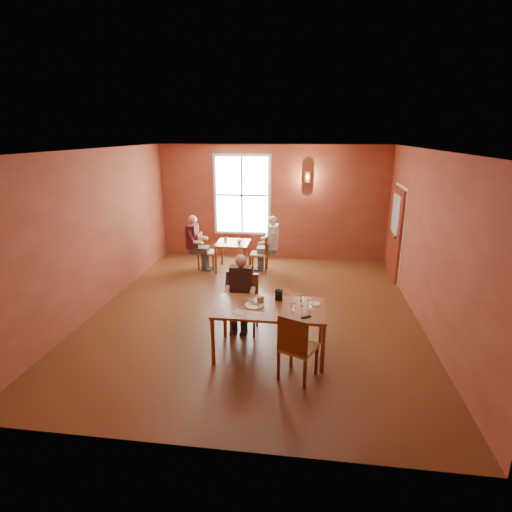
# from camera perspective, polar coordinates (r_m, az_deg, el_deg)

# --- Properties ---
(ground) EXTENTS (6.00, 7.00, 0.01)m
(ground) POSITION_cam_1_polar(r_m,az_deg,el_deg) (7.71, -0.20, -7.92)
(ground) COLOR brown
(ground) RESTS_ON ground
(wall_back) EXTENTS (6.00, 0.04, 3.00)m
(wall_back) POSITION_cam_1_polar(r_m,az_deg,el_deg) (10.61, 2.35, 7.57)
(wall_back) COLOR brown
(wall_back) RESTS_ON ground
(wall_front) EXTENTS (6.00, 0.04, 3.00)m
(wall_front) POSITION_cam_1_polar(r_m,az_deg,el_deg) (3.96, -7.10, -9.53)
(wall_front) COLOR brown
(wall_front) RESTS_ON ground
(wall_left) EXTENTS (0.04, 7.00, 3.00)m
(wall_left) POSITION_cam_1_polar(r_m,az_deg,el_deg) (8.15, -21.64, 3.42)
(wall_left) COLOR brown
(wall_left) RESTS_ON ground
(wall_right) EXTENTS (0.04, 7.00, 3.00)m
(wall_right) POSITION_cam_1_polar(r_m,az_deg,el_deg) (7.43, 23.39, 1.97)
(wall_right) COLOR brown
(wall_right) RESTS_ON ground
(ceiling) EXTENTS (6.00, 7.00, 0.04)m
(ceiling) POSITION_cam_1_polar(r_m,az_deg,el_deg) (6.98, -0.22, 14.97)
(ceiling) COLOR white
(ceiling) RESTS_ON wall_back
(window) EXTENTS (1.36, 0.10, 1.96)m
(window) POSITION_cam_1_polar(r_m,az_deg,el_deg) (10.63, -2.01, 8.69)
(window) COLOR white
(window) RESTS_ON wall_back
(door) EXTENTS (0.12, 1.04, 2.10)m
(door) POSITION_cam_1_polar(r_m,az_deg,el_deg) (9.69, 19.24, 2.97)
(door) COLOR maroon
(door) RESTS_ON ground
(wall_sconce) EXTENTS (0.16, 0.16, 0.28)m
(wall_sconce) POSITION_cam_1_polar(r_m,az_deg,el_deg) (10.37, 7.39, 11.13)
(wall_sconce) COLOR brown
(wall_sconce) RESTS_ON wall_back
(main_table) EXTENTS (1.66, 0.93, 0.78)m
(main_table) POSITION_cam_1_polar(r_m,az_deg,el_deg) (6.19, 1.98, -10.55)
(main_table) COLOR brown
(main_table) RESTS_ON ground
(chair_diner_main) EXTENTS (0.43, 0.43, 0.98)m
(chair_diner_main) POSITION_cam_1_polar(r_m,az_deg,el_deg) (6.79, -1.71, -7.00)
(chair_diner_main) COLOR #3C2411
(chair_diner_main) RESTS_ON ground
(diner_main) EXTENTS (0.50, 0.50, 1.26)m
(diner_main) POSITION_cam_1_polar(r_m,az_deg,el_deg) (6.70, -1.76, -6.02)
(diner_main) COLOR black
(diner_main) RESTS_ON ground
(chair_empty) EXTENTS (0.57, 0.57, 0.98)m
(chair_empty) POSITION_cam_1_polar(r_m,az_deg,el_deg) (5.61, 6.07, -12.67)
(chair_empty) COLOR #533416
(chair_empty) RESTS_ON ground
(plate_food) EXTENTS (0.29, 0.29, 0.04)m
(plate_food) POSITION_cam_1_polar(r_m,az_deg,el_deg) (6.04, -0.24, -6.99)
(plate_food) COLOR white
(plate_food) RESTS_ON main_table
(sandwich) EXTENTS (0.12, 0.12, 0.11)m
(sandwich) POSITION_cam_1_polar(r_m,az_deg,el_deg) (6.11, 0.67, -6.35)
(sandwich) COLOR tan
(sandwich) RESTS_ON main_table
(goblet_a) EXTENTS (0.08, 0.08, 0.19)m
(goblet_a) POSITION_cam_1_polar(r_m,az_deg,el_deg) (6.05, 6.62, -6.30)
(goblet_a) COLOR white
(goblet_a) RESTS_ON main_table
(goblet_b) EXTENTS (0.10, 0.10, 0.20)m
(goblet_b) POSITION_cam_1_polar(r_m,az_deg,el_deg) (5.88, 7.68, -6.99)
(goblet_b) COLOR white
(goblet_b) RESTS_ON main_table
(goblet_c) EXTENTS (0.09, 0.09, 0.18)m
(goblet_c) POSITION_cam_1_polar(r_m,az_deg,el_deg) (5.77, 5.31, -7.48)
(goblet_c) COLOR white
(goblet_c) RESTS_ON main_table
(menu_stand) EXTENTS (0.12, 0.09, 0.19)m
(menu_stand) POSITION_cam_1_polar(r_m,az_deg,el_deg) (6.20, 3.28, -5.61)
(menu_stand) COLOR black
(menu_stand) RESTS_ON main_table
(knife) EXTENTS (0.19, 0.11, 0.00)m
(knife) POSITION_cam_1_polar(r_m,az_deg,el_deg) (5.83, 0.99, -8.10)
(knife) COLOR white
(knife) RESTS_ON main_table
(napkin) EXTENTS (0.20, 0.20, 0.01)m
(napkin) POSITION_cam_1_polar(r_m,az_deg,el_deg) (5.85, -2.42, -8.02)
(napkin) COLOR white
(napkin) RESTS_ON main_table
(side_plate) EXTENTS (0.23, 0.23, 0.01)m
(side_plate) POSITION_cam_1_polar(r_m,az_deg,el_deg) (6.17, 8.36, -6.75)
(side_plate) COLOR white
(side_plate) RESTS_ON main_table
(sunglasses) EXTENTS (0.14, 0.10, 0.02)m
(sunglasses) POSITION_cam_1_polar(r_m,az_deg,el_deg) (5.74, 7.17, -8.61)
(sunglasses) COLOR black
(sunglasses) RESTS_ON main_table
(second_table) EXTENTS (0.80, 0.80, 0.70)m
(second_table) POSITION_cam_1_polar(r_m,az_deg,el_deg) (9.88, -3.29, -0.01)
(second_table) COLOR brown
(second_table) RESTS_ON ground
(chair_diner_white) EXTENTS (0.40, 0.40, 0.91)m
(chair_diner_white) POSITION_cam_1_polar(r_m,az_deg,el_deg) (9.76, 0.45, 0.43)
(chair_diner_white) COLOR #4F321B
(chair_diner_white) RESTS_ON ground
(diner_white) EXTENTS (0.53, 0.53, 1.32)m
(diner_white) POSITION_cam_1_polar(r_m,az_deg,el_deg) (9.69, 0.63, 1.59)
(diner_white) COLOR white
(diner_white) RESTS_ON ground
(chair_diner_maroon) EXTENTS (0.41, 0.41, 0.92)m
(chair_diner_maroon) POSITION_cam_1_polar(r_m,az_deg,el_deg) (9.99, -6.97, 0.72)
(chair_diner_maroon) COLOR #4F2110
(chair_diner_maroon) RESTS_ON ground
(diner_maroon) EXTENTS (0.53, 0.53, 1.33)m
(diner_maroon) POSITION_cam_1_polar(r_m,az_deg,el_deg) (9.94, -7.18, 1.85)
(diner_maroon) COLOR maroon
(diner_maroon) RESTS_ON ground
(cup_a) EXTENTS (0.15, 0.15, 0.09)m
(cup_a) POSITION_cam_1_polar(r_m,az_deg,el_deg) (9.66, -2.41, 2.04)
(cup_a) COLOR silver
(cup_a) RESTS_ON second_table
(cup_b) EXTENTS (0.12, 0.12, 0.09)m
(cup_b) POSITION_cam_1_polar(r_m,az_deg,el_deg) (9.93, -4.37, 2.45)
(cup_b) COLOR white
(cup_b) RESTS_ON second_table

